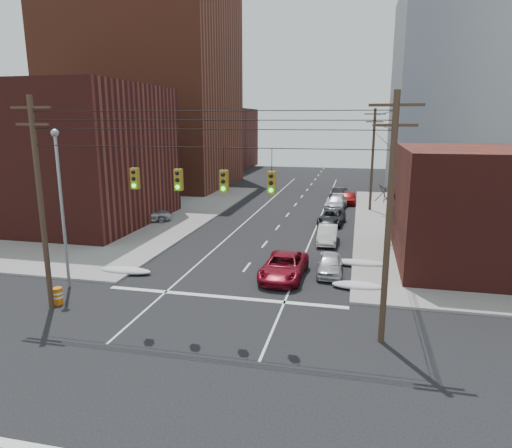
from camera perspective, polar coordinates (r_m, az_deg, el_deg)
The scene contains 28 objects.
ground at distance 20.70m, azimuth -9.48°, elevation -15.60°, with size 160.00×160.00×0.00m, color black.
sidewalk_nw at distance 56.36m, azimuth -24.83°, elevation 1.76°, with size 40.00×40.00×0.15m, color gray.
building_brick_tall at distance 72.05m, azimuth -13.48°, elevation 16.70°, with size 24.00×20.00×30.00m, color brown.
building_brick_near at distance 48.62m, azimuth -24.38°, elevation 7.87°, with size 20.00×16.00×13.00m, color #4D1B17.
building_brick_far at distance 96.70m, azimuth -7.43°, elevation 10.55°, with size 22.00×18.00×12.00m, color #4D1B17.
building_office at distance 62.60m, azimuth 27.33°, elevation 13.98°, with size 22.00×20.00×25.00m, color gray.
building_glass at distance 88.38m, azimuth 24.36°, elevation 12.57°, with size 20.00×18.00×22.00m, color gray.
utility_pole_left at distance 25.53m, azimuth -25.33°, elevation 2.57°, with size 2.20×0.28×11.00m.
utility_pole_right at distance 20.21m, azimuth 16.29°, elevation 0.87°, with size 2.20×0.28×11.00m.
utility_pole_far at distance 50.93m, azimuth 14.37°, elevation 7.97°, with size 2.20×0.28×11.00m.
traffic_signals at distance 21.12m, azimuth -6.92°, elevation 5.60°, with size 17.00×0.42×2.02m.
street_light at distance 28.53m, azimuth -23.21°, elevation 3.24°, with size 0.44×0.44×9.32m.
bare_tree at distance 37.59m, azimuth 16.19°, elevation 0.89°, with size 2.09×2.20×4.93m.
snow_nw at distance 31.11m, azimuth -15.96°, elevation -5.60°, with size 3.50×1.08×0.42m, color silver.
snow_ne at distance 27.96m, azimuth 12.57°, elevation -7.51°, with size 3.00×1.08×0.42m, color silver.
snow_east_far at distance 32.22m, azimuth 12.64°, elevation -4.76°, with size 4.00×1.08×0.42m, color silver.
red_pickup at distance 29.02m, azimuth 3.50°, elevation -5.29°, with size 2.53×5.49×1.53m, color maroon.
parked_car_a at distance 30.05m, azimuth 9.21°, elevation -4.97°, with size 1.60×3.98×1.36m, color silver.
parked_car_b at distance 37.48m, azimuth 8.93°, elevation -1.31°, with size 1.51×4.33×1.43m, color silver.
parked_car_c at distance 44.23m, azimuth 9.42°, elevation 0.80°, with size 2.21×4.80×1.33m, color black.
parked_car_d at distance 52.08m, azimuth 10.00°, elevation 2.67°, with size 2.06×5.06×1.47m, color silver.
parked_car_e at distance 55.54m, azimuth 11.53°, elevation 3.24°, with size 1.73×4.30×1.46m, color #9C0E10.
parked_car_f at distance 57.88m, azimuth 10.28°, elevation 3.70°, with size 1.60×4.60×1.52m, color black.
lot_car_a at distance 47.64m, azimuth -14.44°, elevation 1.63°, with size 1.45×4.15×1.37m, color silver.
lot_car_b at distance 45.64m, azimuth -13.37°, elevation 1.19°, with size 2.22×4.80×1.34m, color silver.
lot_car_c at distance 46.62m, azimuth -21.75°, elevation 0.87°, with size 1.90×4.67×1.36m, color black.
lot_car_d at distance 49.75m, azimuth -20.26°, elevation 1.81°, with size 1.84×4.56×1.55m, color #BCBCC1.
construction_barrel at distance 27.29m, azimuth -23.55°, elevation -8.23°, with size 0.65×0.65×0.93m.
Camera 1 is at (7.16, -16.76, 9.82)m, focal length 32.00 mm.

